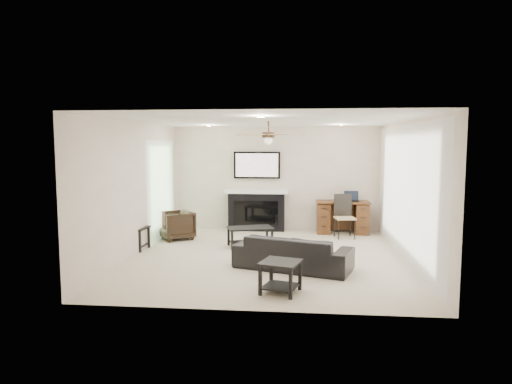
% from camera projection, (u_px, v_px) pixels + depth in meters
% --- Properties ---
extents(room_shell, '(5.50, 5.54, 2.52)m').
position_uv_depth(room_shell, '(278.00, 166.00, 8.32)').
color(room_shell, beige).
rests_on(room_shell, ground).
extents(sofa, '(2.07, 1.32, 0.56)m').
position_uv_depth(sofa, '(293.00, 252.00, 7.62)').
color(sofa, black).
rests_on(sofa, ground).
extents(armchair, '(0.95, 0.94, 0.62)m').
position_uv_depth(armchair, '(176.00, 225.00, 10.00)').
color(armchair, black).
rests_on(armchair, ground).
extents(coffee_table, '(1.01, 0.76, 0.40)m').
position_uv_depth(coffee_table, '(250.00, 237.00, 9.30)').
color(coffee_table, black).
rests_on(coffee_table, ground).
extents(end_table_near, '(0.65, 0.65, 0.45)m').
position_uv_depth(end_table_near, '(280.00, 277.00, 6.40)').
color(end_table_near, black).
rests_on(end_table_near, ground).
extents(end_table_left, '(0.54, 0.54, 0.45)m').
position_uv_depth(end_table_left, '(134.00, 238.00, 9.02)').
color(end_table_left, black).
rests_on(end_table_left, ground).
extents(fireplace_unit, '(1.52, 0.34, 1.91)m').
position_uv_depth(fireplace_unit, '(256.00, 191.00, 10.94)').
color(fireplace_unit, black).
rests_on(fireplace_unit, ground).
extents(desk, '(1.22, 0.56, 0.76)m').
position_uv_depth(desk, '(342.00, 217.00, 10.66)').
color(desk, '#422410').
rests_on(desk, ground).
extents(desk_chair, '(0.49, 0.50, 0.97)m').
position_uv_depth(desk_chair, '(345.00, 216.00, 10.11)').
color(desk_chair, black).
rests_on(desk_chair, ground).
extents(laptop, '(0.33, 0.24, 0.23)m').
position_uv_depth(laptop, '(352.00, 196.00, 10.57)').
color(laptop, black).
rests_on(laptop, desk).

